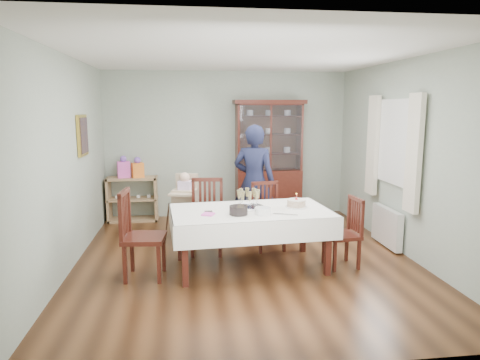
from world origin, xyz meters
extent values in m
plane|color=#593319|center=(0.00, 0.00, 0.00)|extent=(5.00, 5.00, 0.00)
plane|color=#9EAA99|center=(0.00, 2.50, 1.35)|extent=(4.50, 0.00, 4.50)
plane|color=#9EAA99|center=(-2.25, 0.00, 1.35)|extent=(0.00, 5.00, 5.00)
plane|color=#9EAA99|center=(2.25, 0.00, 1.35)|extent=(0.00, 5.00, 5.00)
plane|color=white|center=(0.00, 0.00, 2.70)|extent=(5.00, 5.00, 0.00)
cube|color=#431910|center=(0.03, -0.29, 0.72)|extent=(1.97, 1.19, 0.06)
cube|color=white|center=(0.03, -0.29, 0.76)|extent=(2.08, 1.30, 0.01)
cube|color=#431910|center=(0.75, 2.26, 0.45)|extent=(1.20, 0.45, 0.90)
cube|color=white|center=(0.75, 2.07, 1.50)|extent=(1.12, 0.01, 1.16)
cube|color=#431910|center=(0.75, 2.26, 2.14)|extent=(1.30, 0.48, 0.07)
cube|color=tan|center=(-1.75, 2.28, 0.02)|extent=(0.90, 0.38, 0.04)
cube|color=tan|center=(-1.75, 2.28, 0.40)|extent=(0.90, 0.38, 0.03)
cube|color=tan|center=(-1.75, 2.28, 0.78)|extent=(0.90, 0.38, 0.04)
cube|color=tan|center=(-2.17, 2.28, 0.40)|extent=(0.04, 0.38, 0.80)
cube|color=tan|center=(-1.33, 2.28, 0.40)|extent=(0.04, 0.38, 0.80)
cube|color=gold|center=(-2.22, 0.80, 1.65)|extent=(0.04, 0.48, 0.58)
cube|color=white|center=(2.22, 0.30, 1.55)|extent=(0.04, 1.02, 1.22)
cube|color=silver|center=(2.16, -0.32, 1.45)|extent=(0.07, 0.30, 1.55)
cube|color=silver|center=(2.16, 0.92, 1.45)|extent=(0.07, 0.30, 1.55)
cube|color=white|center=(2.16, 0.30, 0.30)|extent=(0.10, 0.80, 0.55)
cube|color=#431910|center=(-0.50, 0.34, 0.48)|extent=(0.52, 0.52, 0.05)
cube|color=#431910|center=(-0.48, 0.55, 0.76)|extent=(0.45, 0.09, 0.55)
cube|color=#431910|center=(0.40, 0.40, 0.44)|extent=(0.48, 0.48, 0.05)
cube|color=#431910|center=(0.37, 0.60, 0.71)|extent=(0.41, 0.09, 0.51)
cube|color=#431910|center=(-1.29, -0.46, 0.49)|extent=(0.53, 0.53, 0.05)
cube|color=#431910|center=(-1.51, -0.44, 0.79)|extent=(0.09, 0.46, 0.57)
cube|color=#431910|center=(1.20, -0.40, 0.41)|extent=(0.44, 0.44, 0.05)
cube|color=#431910|center=(1.38, -0.38, 0.66)|extent=(0.08, 0.39, 0.48)
imported|color=black|center=(0.28, 1.01, 0.89)|extent=(0.76, 0.63, 1.79)
cube|color=tan|center=(-0.80, 0.98, 0.68)|extent=(0.42, 0.39, 0.25)
cube|color=tan|center=(-0.80, 0.98, 0.88)|extent=(0.35, 0.15, 0.29)
cube|color=tan|center=(-0.80, 0.98, 0.76)|extent=(0.40, 0.26, 0.03)
cube|color=silver|center=(-0.80, 0.98, 0.84)|extent=(0.22, 0.19, 0.19)
sphere|color=beige|center=(-0.80, 0.98, 0.99)|extent=(0.15, 0.15, 0.15)
cylinder|color=silver|center=(0.02, -0.18, 0.77)|extent=(0.40, 0.40, 0.01)
torus|color=silver|center=(0.02, -0.18, 0.78)|extent=(0.40, 0.40, 0.02)
cylinder|color=white|center=(0.64, -0.23, 0.77)|extent=(0.28, 0.28, 0.02)
cylinder|color=brown|center=(0.64, -0.23, 0.82)|extent=(0.24, 0.24, 0.09)
cylinder|color=silver|center=(0.64, -0.23, 0.86)|extent=(0.24, 0.24, 0.01)
cylinder|color=#F24C4C|center=(0.64, -0.23, 0.90)|extent=(0.01, 0.01, 0.07)
sphere|color=yellow|center=(0.64, -0.23, 0.94)|extent=(0.02, 0.02, 0.02)
cylinder|color=black|center=(-0.15, -0.51, 0.81)|extent=(0.28, 0.28, 0.11)
cylinder|color=white|center=(0.14, -0.53, 0.80)|extent=(0.21, 0.21, 0.08)
cube|color=#F158C4|center=(-0.52, -0.48, 0.77)|extent=(0.18, 0.18, 0.02)
cube|color=silver|center=(0.41, -0.59, 0.77)|extent=(0.29, 0.14, 0.01)
cube|color=#F158C4|center=(-1.88, 2.26, 0.95)|extent=(0.24, 0.18, 0.29)
sphere|color=#E533B2|center=(-1.88, 2.26, 1.14)|extent=(0.12, 0.12, 0.12)
cube|color=orange|center=(-1.64, 2.26, 0.93)|extent=(0.24, 0.20, 0.26)
sphere|color=#E533B2|center=(-1.64, 2.26, 1.11)|extent=(0.12, 0.12, 0.12)
camera|label=1|loc=(-0.77, -5.50, 2.04)|focal=32.00mm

